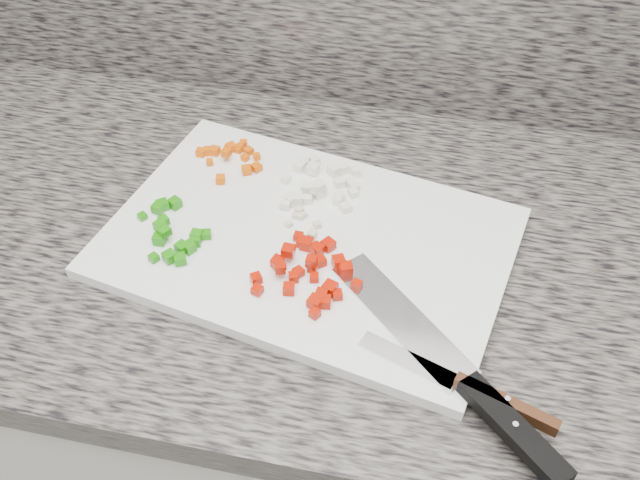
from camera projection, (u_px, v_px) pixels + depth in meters
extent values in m
cube|color=silver|center=(353.00, 427.00, 1.25)|extent=(3.92, 0.62, 0.86)
cube|color=#605C55|center=(364.00, 251.00, 0.92)|extent=(3.96, 0.64, 0.04)
cube|color=white|center=(308.00, 242.00, 0.90)|extent=(0.55, 0.42, 0.02)
cube|color=#E15604|center=(249.00, 151.00, 1.00)|extent=(0.01, 0.01, 0.01)
cube|color=#E15604|center=(210.00, 162.00, 0.99)|extent=(0.01, 0.01, 0.01)
cube|color=#E15604|center=(256.00, 167.00, 0.98)|extent=(0.02, 0.02, 0.01)
cube|color=#E15604|center=(243.00, 143.00, 1.01)|extent=(0.01, 0.01, 0.01)
cube|color=#E15604|center=(208.00, 151.00, 1.00)|extent=(0.01, 0.01, 0.01)
cube|color=#E15604|center=(215.00, 151.00, 1.00)|extent=(0.01, 0.01, 0.01)
cube|color=#E15604|center=(245.00, 158.00, 0.99)|extent=(0.01, 0.01, 0.01)
cube|color=#E15604|center=(246.00, 170.00, 0.97)|extent=(0.02, 0.02, 0.01)
cube|color=#E15604|center=(239.00, 149.00, 1.01)|extent=(0.01, 0.01, 0.01)
cube|color=#E15604|center=(231.00, 147.00, 1.01)|extent=(0.02, 0.02, 0.01)
cube|color=#E15604|center=(201.00, 152.00, 1.00)|extent=(0.01, 0.01, 0.01)
cube|color=#E15604|center=(239.00, 148.00, 1.01)|extent=(0.01, 0.01, 0.01)
cube|color=#E15604|center=(226.00, 153.00, 0.99)|extent=(0.01, 0.01, 0.01)
cube|color=#E15604|center=(257.00, 156.00, 0.99)|extent=(0.01, 0.01, 0.01)
cube|color=#E15604|center=(227.00, 149.00, 1.01)|extent=(0.01, 0.01, 0.01)
cube|color=#E15604|center=(220.00, 179.00, 0.96)|extent=(0.01, 0.01, 0.01)
cube|color=white|center=(343.00, 168.00, 0.97)|extent=(0.02, 0.02, 0.01)
cube|color=white|center=(313.00, 169.00, 0.97)|extent=(0.02, 0.02, 0.01)
cube|color=white|center=(346.00, 207.00, 0.92)|extent=(0.02, 0.02, 0.01)
cube|color=white|center=(356.00, 172.00, 0.97)|extent=(0.01, 0.01, 0.01)
cube|color=white|center=(286.00, 179.00, 0.96)|extent=(0.01, 0.01, 0.01)
cube|color=white|center=(351.00, 182.00, 0.95)|extent=(0.02, 0.02, 0.01)
cube|color=white|center=(307.00, 188.00, 0.95)|extent=(0.01, 0.01, 0.01)
cube|color=white|center=(314.00, 160.00, 0.99)|extent=(0.02, 0.02, 0.01)
cube|color=white|center=(334.00, 170.00, 0.97)|extent=(0.02, 0.02, 0.01)
cube|color=white|center=(354.00, 187.00, 0.95)|extent=(0.02, 0.02, 0.01)
cube|color=white|center=(286.00, 204.00, 0.92)|extent=(0.01, 0.01, 0.01)
cube|color=white|center=(315.00, 188.00, 0.93)|extent=(0.01, 0.01, 0.01)
cube|color=white|center=(297.00, 199.00, 0.93)|extent=(0.02, 0.02, 0.01)
cube|color=white|center=(319.00, 191.00, 0.94)|extent=(0.02, 0.02, 0.01)
cube|color=white|center=(339.00, 182.00, 0.95)|extent=(0.02, 0.02, 0.01)
cube|color=white|center=(353.00, 193.00, 0.94)|extent=(0.02, 0.02, 0.01)
cube|color=white|center=(340.00, 196.00, 0.94)|extent=(0.02, 0.02, 0.01)
cube|color=white|center=(318.00, 187.00, 0.93)|extent=(0.02, 0.02, 0.01)
cube|color=white|center=(300.00, 167.00, 0.98)|extent=(0.02, 0.02, 0.01)
cube|color=white|center=(337.00, 200.00, 0.93)|extent=(0.01, 0.01, 0.01)
cube|color=white|center=(308.00, 199.00, 0.93)|extent=(0.01, 0.01, 0.01)
cube|color=white|center=(291.00, 199.00, 0.93)|extent=(0.02, 0.02, 0.01)
cube|color=white|center=(304.00, 163.00, 0.98)|extent=(0.01, 0.01, 0.01)
cube|color=#1E810B|center=(189.00, 247.00, 0.87)|extent=(0.02, 0.02, 0.01)
cube|color=#1E810B|center=(154.00, 258.00, 0.86)|extent=(0.01, 0.01, 0.01)
cube|color=#1E810B|center=(160.00, 226.00, 0.88)|extent=(0.02, 0.02, 0.01)
cube|color=#1E810B|center=(159.00, 239.00, 0.88)|extent=(0.01, 0.01, 0.01)
cube|color=#1E810B|center=(175.00, 203.00, 0.92)|extent=(0.02, 0.02, 0.01)
cube|color=#1E810B|center=(196.00, 239.00, 0.88)|extent=(0.01, 0.01, 0.01)
cube|color=#1E810B|center=(158.00, 208.00, 0.92)|extent=(0.02, 0.02, 0.01)
cube|color=#1E810B|center=(163.00, 205.00, 0.92)|extent=(0.02, 0.02, 0.01)
cube|color=#1E810B|center=(142.00, 216.00, 0.91)|extent=(0.01, 0.01, 0.01)
cube|color=#1E810B|center=(195.00, 241.00, 0.88)|extent=(0.02, 0.02, 0.01)
cube|color=#1E810B|center=(197.00, 236.00, 0.88)|extent=(0.01, 0.01, 0.01)
cube|color=#1E810B|center=(182.00, 247.00, 0.87)|extent=(0.02, 0.02, 0.01)
cube|color=#1E810B|center=(164.00, 231.00, 0.87)|extent=(0.02, 0.02, 0.01)
cube|color=#1E810B|center=(164.00, 221.00, 0.89)|extent=(0.02, 0.02, 0.01)
cube|color=#1E810B|center=(180.00, 259.00, 0.86)|extent=(0.02, 0.02, 0.01)
cube|color=#1E810B|center=(170.00, 257.00, 0.86)|extent=(0.02, 0.02, 0.01)
cube|color=#1E810B|center=(163.00, 224.00, 0.90)|extent=(0.02, 0.02, 0.01)
cube|color=#1E810B|center=(207.00, 234.00, 0.89)|extent=(0.01, 0.01, 0.01)
cube|color=#B11402|center=(339.00, 262.00, 0.85)|extent=(0.02, 0.02, 0.01)
cube|color=#B11402|center=(288.00, 251.00, 0.85)|extent=(0.02, 0.02, 0.01)
cube|color=#B11402|center=(315.00, 249.00, 0.87)|extent=(0.02, 0.02, 0.01)
cube|color=#B11402|center=(330.00, 288.00, 0.82)|extent=(0.02, 0.02, 0.01)
cube|color=#B11402|center=(315.00, 302.00, 0.81)|extent=(0.02, 0.02, 0.01)
cube|color=#B11402|center=(279.00, 266.00, 0.83)|extent=(0.02, 0.02, 0.01)
cube|color=#B11402|center=(315.00, 313.00, 0.80)|extent=(0.01, 0.01, 0.01)
cube|color=#B11402|center=(298.00, 236.00, 0.88)|extent=(0.01, 0.01, 0.01)
cube|color=#B11402|center=(321.00, 295.00, 0.82)|extent=(0.01, 0.01, 0.01)
cube|color=#B11402|center=(311.00, 261.00, 0.84)|extent=(0.01, 0.01, 0.01)
cube|color=#B11402|center=(325.00, 302.00, 0.81)|extent=(0.02, 0.02, 0.01)
cube|color=#B11402|center=(257.00, 290.00, 0.82)|extent=(0.01, 0.01, 0.01)
cube|color=#B11402|center=(337.00, 295.00, 0.82)|extent=(0.01, 0.01, 0.01)
cube|color=#B11402|center=(289.00, 289.00, 0.82)|extent=(0.02, 0.02, 0.01)
cube|color=#B11402|center=(303.00, 242.00, 0.88)|extent=(0.02, 0.02, 0.01)
cube|color=#B11402|center=(298.00, 272.00, 0.84)|extent=(0.02, 0.02, 0.01)
cube|color=#B11402|center=(278.00, 262.00, 0.85)|extent=(0.02, 0.02, 0.01)
cube|color=#B11402|center=(314.00, 277.00, 0.84)|extent=(0.01, 0.01, 0.01)
cube|color=#B11402|center=(320.00, 261.00, 0.85)|extent=(0.02, 0.02, 0.01)
cube|color=#B11402|center=(280.00, 268.00, 0.83)|extent=(0.02, 0.02, 0.01)
cube|color=#B11402|center=(317.00, 249.00, 0.87)|extent=(0.02, 0.02, 0.01)
cube|color=#B11402|center=(357.00, 285.00, 0.83)|extent=(0.01, 0.01, 0.01)
cube|color=#B11402|center=(307.00, 244.00, 0.87)|extent=(0.02, 0.02, 0.01)
cube|color=#B11402|center=(313.00, 268.00, 0.85)|extent=(0.01, 0.01, 0.01)
cube|color=#B11402|center=(293.00, 277.00, 0.84)|extent=(0.01, 0.01, 0.01)
cube|color=#B11402|center=(346.00, 269.00, 0.84)|extent=(0.02, 0.02, 0.01)
cube|color=#B11402|center=(256.00, 278.00, 0.83)|extent=(0.02, 0.02, 0.01)
cube|color=#B11402|center=(343.00, 267.00, 0.85)|extent=(0.02, 0.02, 0.01)
cube|color=#B11402|center=(328.00, 245.00, 0.87)|extent=(0.02, 0.02, 0.01)
cube|color=beige|center=(317.00, 225.00, 0.90)|extent=(0.01, 0.01, 0.01)
cube|color=beige|center=(313.00, 231.00, 0.89)|extent=(0.01, 0.01, 0.01)
cube|color=beige|center=(304.00, 215.00, 0.91)|extent=(0.01, 0.01, 0.01)
cube|color=beige|center=(312.00, 233.00, 0.89)|extent=(0.01, 0.01, 0.01)
cube|color=beige|center=(312.00, 235.00, 0.89)|extent=(0.01, 0.01, 0.01)
cube|color=beige|center=(299.00, 210.00, 0.92)|extent=(0.01, 0.01, 0.01)
cube|color=beige|center=(289.00, 224.00, 0.90)|extent=(0.01, 0.01, 0.01)
cube|color=beige|center=(301.00, 216.00, 0.91)|extent=(0.01, 0.01, 0.01)
cube|color=beige|center=(295.00, 215.00, 0.91)|extent=(0.01, 0.01, 0.01)
cube|color=silver|center=(402.00, 318.00, 0.80)|extent=(0.18, 0.18, 0.00)
cube|color=black|center=(514.00, 429.00, 0.70)|extent=(0.12, 0.11, 0.02)
cylinder|color=silver|center=(515.00, 425.00, 0.69)|extent=(0.01, 0.01, 0.00)
cube|color=silver|center=(407.00, 360.00, 0.76)|extent=(0.11, 0.06, 0.00)
cube|color=#462011|center=(506.00, 404.00, 0.72)|extent=(0.11, 0.05, 0.02)
cylinder|color=silver|center=(508.00, 399.00, 0.71)|extent=(0.01, 0.01, 0.00)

